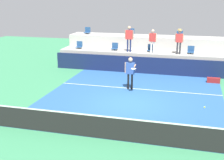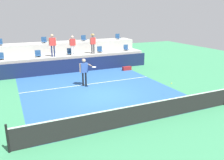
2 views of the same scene
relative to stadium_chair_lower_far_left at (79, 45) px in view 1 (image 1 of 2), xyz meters
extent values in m
plane|color=#388456|center=(5.32, -7.23, -1.46)|extent=(40.00, 40.00, 0.00)
cube|color=#285693|center=(5.32, -6.23, -1.46)|extent=(9.00, 10.00, 0.01)
cube|color=white|center=(5.32, -4.83, -1.46)|extent=(9.00, 0.06, 0.00)
cube|color=black|center=(5.32, -11.23, -1.01)|extent=(10.40, 0.01, 0.87)
cube|color=white|center=(5.32, -11.23, -0.57)|extent=(10.40, 0.02, 0.05)
cube|color=#141E42|center=(5.32, -1.23, -0.91)|extent=(13.00, 0.16, 1.10)
cube|color=#ADAAA3|center=(5.32, 0.07, -0.84)|extent=(13.00, 1.80, 1.25)
cube|color=#ADAAA3|center=(5.32, 1.87, -0.41)|extent=(13.00, 1.80, 2.10)
cylinder|color=#2D2D33|center=(0.00, -0.08, -0.16)|extent=(0.08, 0.08, 0.10)
cube|color=navy|center=(0.00, -0.08, -0.09)|extent=(0.44, 0.40, 0.04)
cube|color=navy|center=(0.00, 0.10, 0.12)|extent=(0.44, 0.04, 0.38)
cylinder|color=#2D2D33|center=(2.70, -0.08, -0.16)|extent=(0.08, 0.08, 0.10)
cube|color=navy|center=(2.70, -0.08, -0.09)|extent=(0.44, 0.40, 0.04)
cube|color=navy|center=(2.70, 0.10, 0.12)|extent=(0.44, 0.04, 0.38)
cylinder|color=#2D2D33|center=(5.29, -0.08, -0.16)|extent=(0.08, 0.08, 0.10)
cube|color=navy|center=(5.29, -0.08, -0.09)|extent=(0.44, 0.40, 0.04)
cube|color=navy|center=(5.29, 0.10, 0.12)|extent=(0.44, 0.04, 0.38)
cylinder|color=#2D2D33|center=(7.99, -0.08, -0.16)|extent=(0.08, 0.08, 0.10)
cube|color=navy|center=(7.99, -0.08, -0.09)|extent=(0.44, 0.40, 0.04)
cube|color=navy|center=(7.99, 0.10, 0.12)|extent=(0.44, 0.04, 0.38)
cylinder|color=#2D2D33|center=(0.02, 1.72, 0.69)|extent=(0.08, 0.08, 0.10)
cube|color=navy|center=(0.02, 1.72, 0.76)|extent=(0.44, 0.40, 0.04)
cube|color=navy|center=(0.02, 1.90, 0.97)|extent=(0.44, 0.04, 0.38)
cylinder|color=#2D2D33|center=(3.52, 1.72, 0.69)|extent=(0.08, 0.08, 0.10)
cube|color=navy|center=(3.52, 1.72, 0.76)|extent=(0.44, 0.40, 0.04)
cube|color=navy|center=(3.52, 1.90, 0.97)|extent=(0.44, 0.04, 0.38)
cylinder|color=#2D2D33|center=(7.11, 1.72, 0.69)|extent=(0.08, 0.08, 0.10)
cube|color=navy|center=(7.11, 1.72, 0.76)|extent=(0.44, 0.40, 0.04)
cube|color=navy|center=(7.11, 1.90, 0.97)|extent=(0.44, 0.04, 0.38)
cylinder|color=black|center=(4.79, -5.01, -1.02)|extent=(0.12, 0.12, 0.89)
cylinder|color=black|center=(5.00, -4.99, -1.02)|extent=(0.12, 0.12, 0.89)
cube|color=#2D4C8C|center=(4.89, -5.00, -0.25)|extent=(0.50, 0.22, 0.63)
sphere|color=tan|center=(4.89, -5.00, 0.23)|extent=(0.26, 0.26, 0.24)
cylinder|color=tan|center=(4.62, -5.02, -0.24)|extent=(0.08, 0.08, 0.60)
cylinder|color=tan|center=(5.19, -5.26, -0.04)|extent=(0.12, 0.57, 0.07)
cylinder|color=black|center=(5.23, -5.64, -0.04)|extent=(0.06, 0.26, 0.04)
ellipsoid|color=silver|center=(5.25, -5.92, -0.04)|extent=(0.29, 0.34, 0.03)
cylinder|color=navy|center=(3.73, -0.38, 0.22)|extent=(0.11, 0.11, 0.87)
cylinder|color=navy|center=(3.93, -0.39, 0.22)|extent=(0.11, 0.11, 0.87)
cube|color=red|center=(3.83, -0.38, 0.97)|extent=(0.48, 0.20, 0.62)
sphere|color=tan|center=(3.83, -0.38, 1.44)|extent=(0.25, 0.25, 0.24)
cylinder|color=tan|center=(3.56, -0.37, 0.99)|extent=(0.07, 0.07, 0.58)
cylinder|color=tan|center=(4.10, -0.39, 0.99)|extent=(0.07, 0.07, 0.58)
cylinder|color=white|center=(5.36, -0.36, 0.18)|extent=(0.13, 0.13, 0.78)
cylinder|color=white|center=(5.53, -0.41, 0.18)|extent=(0.13, 0.13, 0.78)
cube|color=red|center=(5.45, -0.38, 0.84)|extent=(0.45, 0.28, 0.55)
sphere|color=beige|center=(5.45, -0.38, 1.27)|extent=(0.26, 0.26, 0.21)
cylinder|color=beige|center=(5.21, -0.33, 0.86)|extent=(0.08, 0.08, 0.52)
cylinder|color=beige|center=(5.69, -0.44, 0.86)|extent=(0.08, 0.08, 0.52)
cylinder|color=#2D2D33|center=(7.11, -0.39, 0.18)|extent=(0.11, 0.11, 0.80)
cylinder|color=#2D2D33|center=(7.29, -0.38, 0.18)|extent=(0.11, 0.11, 0.80)
cube|color=red|center=(7.20, -0.38, 0.86)|extent=(0.44, 0.20, 0.56)
sphere|color=tan|center=(7.20, -0.38, 1.30)|extent=(0.22, 0.22, 0.22)
cylinder|color=tan|center=(6.95, -0.39, 0.88)|extent=(0.07, 0.07, 0.53)
cylinder|color=tan|center=(7.45, -0.37, 0.88)|extent=(0.07, 0.07, 0.53)
cylinder|color=tan|center=(7.20, -0.38, 1.37)|extent=(0.40, 0.40, 0.01)
cylinder|color=tan|center=(7.20, -0.38, 1.42)|extent=(0.24, 0.24, 0.09)
sphere|color=#CCE033|center=(8.77, -9.03, -0.67)|extent=(0.07, 0.07, 0.07)
cube|color=maroon|center=(9.45, -2.38, -1.31)|extent=(0.76, 0.28, 0.30)
camera|label=1|loc=(8.21, -21.16, 3.72)|focal=49.58mm
camera|label=2|loc=(0.43, -19.16, 3.24)|focal=37.47mm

